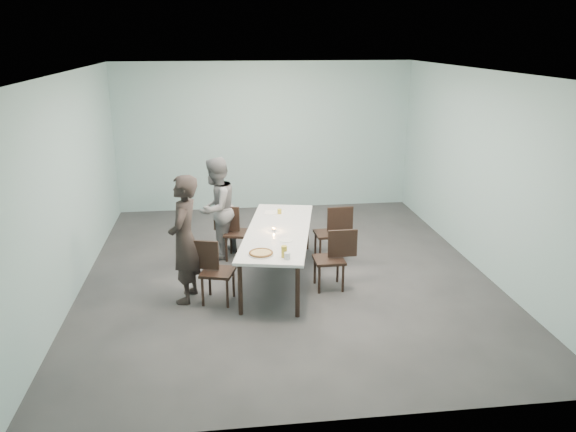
{
  "coord_description": "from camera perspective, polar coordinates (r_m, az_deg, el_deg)",
  "views": [
    {
      "loc": [
        -0.96,
        -7.87,
        3.47
      ],
      "look_at": [
        0.0,
        -0.26,
        1.0
      ],
      "focal_mm": 35.0,
      "sensor_mm": 36.0,
      "label": 1
    }
  ],
  "objects": [
    {
      "name": "beer_glass",
      "position": [
        7.22,
        -0.4,
        -3.64
      ],
      "size": [
        0.08,
        0.08,
        0.15
      ],
      "primitive_type": "cylinder",
      "color": "gold",
      "rests_on": "table"
    },
    {
      "name": "diner_far",
      "position": [
        9.07,
        -7.3,
        0.77
      ],
      "size": [
        0.96,
        1.01,
        1.65
      ],
      "primitive_type": "imported",
      "rotation": [
        0.0,
        0.0,
        -2.13
      ],
      "color": "slate",
      "rests_on": "ground"
    },
    {
      "name": "chair_far_right",
      "position": [
        9.05,
        4.62,
        -1.36
      ],
      "size": [
        0.62,
        0.44,
        0.87
      ],
      "rotation": [
        0.0,
        0.0,
        3.19
      ],
      "color": "black",
      "rests_on": "ground"
    },
    {
      "name": "menu",
      "position": [
        9.04,
        -1.41,
        0.37
      ],
      "size": [
        0.34,
        0.28,
        0.01
      ],
      "primitive_type": "cube",
      "rotation": [
        0.0,
        0.0,
        -0.21
      ],
      "color": "silver",
      "rests_on": "table"
    },
    {
      "name": "chair_far_left",
      "position": [
        9.08,
        -5.55,
        -1.3
      ],
      "size": [
        0.65,
        0.51,
        0.87
      ],
      "rotation": [
        0.0,
        0.0,
        -0.25
      ],
      "color": "black",
      "rests_on": "ground"
    },
    {
      "name": "amber_tumbler",
      "position": [
        8.96,
        -0.87,
        0.46
      ],
      "size": [
        0.07,
        0.07,
        0.08
      ],
      "primitive_type": "cylinder",
      "color": "gold",
      "rests_on": "table"
    },
    {
      "name": "ground",
      "position": [
        8.65,
        -0.22,
        -5.79
      ],
      "size": [
        7.0,
        7.0,
        0.0
      ],
      "primitive_type": "plane",
      "color": "#333335",
      "rests_on": "ground"
    },
    {
      "name": "water_tumbler",
      "position": [
        7.16,
        -0.08,
        -4.07
      ],
      "size": [
        0.08,
        0.08,
        0.09
      ],
      "primitive_type": "cylinder",
      "color": "silver",
      "rests_on": "table"
    },
    {
      "name": "chair_near_right",
      "position": [
        8.01,
        4.76,
        -3.95
      ],
      "size": [
        0.61,
        0.43,
        0.87
      ],
      "rotation": [
        0.0,
        0.0,
        3.16
      ],
      "color": "black",
      "rests_on": "ground"
    },
    {
      "name": "table",
      "position": [
        8.25,
        -1.02,
        -1.81
      ],
      "size": [
        1.42,
        2.73,
        0.75
      ],
      "rotation": [
        0.0,
        0.0,
        -0.21
      ],
      "color": "white",
      "rests_on": "ground"
    },
    {
      "name": "diner_near",
      "position": [
        7.62,
        -10.47,
        -2.34
      ],
      "size": [
        0.55,
        0.72,
        1.76
      ],
      "primitive_type": "imported",
      "rotation": [
        0.0,
        0.0,
        -1.79
      ],
      "color": "black",
      "rests_on": "ground"
    },
    {
      "name": "chair_near_left",
      "position": [
        7.65,
        -7.75,
        -5.14
      ],
      "size": [
        0.65,
        0.52,
        0.87
      ],
      "rotation": [
        0.0,
        0.0,
        -0.28
      ],
      "color": "black",
      "rests_on": "ground"
    },
    {
      "name": "room_shell",
      "position": [
        8.05,
        -0.24,
        7.53
      ],
      "size": [
        6.02,
        7.02,
        3.01
      ],
      "color": "#98BDBF",
      "rests_on": "ground"
    },
    {
      "name": "tealight",
      "position": [
        8.18,
        -1.43,
        -1.42
      ],
      "size": [
        0.06,
        0.06,
        0.05
      ],
      "color": "silver",
      "rests_on": "table"
    },
    {
      "name": "side_plate",
      "position": [
        7.81,
        -0.2,
        -2.48
      ],
      "size": [
        0.18,
        0.18,
        0.01
      ],
      "primitive_type": "cylinder",
      "color": "white",
      "rests_on": "table"
    },
    {
      "name": "pizza",
      "position": [
        7.33,
        -2.76,
        -3.79
      ],
      "size": [
        0.34,
        0.34,
        0.04
      ],
      "color": "white",
      "rests_on": "table"
    }
  ]
}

